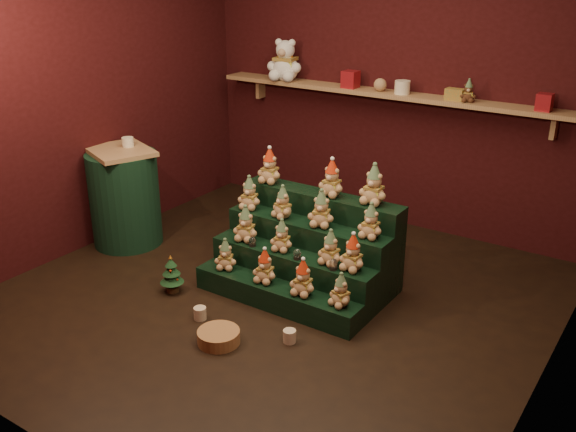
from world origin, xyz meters
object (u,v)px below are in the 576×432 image
Objects in this scene: mini_christmas_tree at (172,274)px; mug_right at (290,336)px; snow_globe_c at (333,264)px; mug_left at (200,313)px; side_table at (125,197)px; snow_globe_b at (297,254)px; white_bear at (285,54)px; snow_globe_a at (252,241)px; brown_bear at (468,91)px; riser_tier_front at (276,296)px; wicker_basket at (219,337)px.

mini_christmas_tree is 1.18m from mug_right.
snow_globe_c is 1.05m from mug_left.
side_table is 9.68× the size of mug_left.
snow_globe_b is 2.48m from white_bear.
snow_globe_a is 0.72m from mug_left.
brown_bear reaches higher than side_table.
riser_tier_front is 2.71m from white_bear.
mug_right is 0.49m from wicker_basket.
side_table reaches higher than mini_christmas_tree.
mini_christmas_tree reaches higher than riser_tier_front.
mug_left is 1.02× the size of mug_right.
brown_bear is (0.60, 1.75, 1.01)m from snow_globe_b.
wicker_basket is at bearing -93.90° from riser_tier_front.
white_bear is (-0.39, 2.18, 1.42)m from mini_christmas_tree.
brown_bear reaches higher than snow_globe_a.
mini_christmas_tree is at bearing 154.98° from wicker_basket.
wicker_basket is 1.55× the size of brown_bear.
brown_bear is (0.33, 2.26, 1.37)m from mug_right.
white_bear is (-1.29, 1.75, 1.18)m from snow_globe_b.
mini_christmas_tree is at bearing -3.97° from side_table.
snow_globe_b is 1.91m from side_table.
riser_tier_front is at bearing -128.12° from brown_bear.
wicker_basket is at bearing -99.53° from snow_globe_b.
side_table is 1.76× the size of white_bear.
riser_tier_front is 0.63m from wicker_basket.
mug_left is 0.18× the size of white_bear.
snow_globe_a reaches higher than riser_tier_front.
mug_left is (-0.36, -0.46, -0.04)m from riser_tier_front.
white_bear reaches higher than snow_globe_b.
snow_globe_b is at bearing 0.00° from snow_globe_a.
mug_right is at bearing -3.90° from mini_christmas_tree.
riser_tier_front is 2.43m from brown_bear.
snow_globe_a is at bearing -74.08° from white_bear.
brown_bear is (0.73, 2.54, 1.37)m from wicker_basket.
side_table is at bearing 178.02° from snow_globe_a.
white_bear is at bearing 100.08° from mini_christmas_tree.
snow_globe_b reaches higher than mini_christmas_tree.
snow_globe_b is 0.88× the size of mug_right.
mug_right is at bearing 34.92° from wicker_basket.
snow_globe_a is 1.49m from side_table.
snow_globe_c is at bearing 39.23° from mug_left.
side_table is 2.80× the size of mini_christmas_tree.
mug_left is (-0.45, -0.62, -0.35)m from snow_globe_b.
snow_globe_c is (0.74, 0.00, 0.00)m from snow_globe_a.
snow_globe_a is 0.26× the size of wicker_basket.
snow_globe_c is 0.97m from wicker_basket.
wicker_basket is 2.98m from brown_bear.
riser_tier_front is 0.36m from snow_globe_b.
snow_globe_a is 0.86× the size of mug_right.
wicker_basket is at bearing -75.93° from white_bear.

